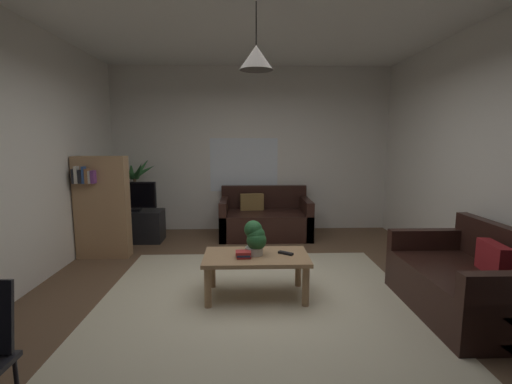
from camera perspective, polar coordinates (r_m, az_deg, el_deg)
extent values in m
cube|color=brown|center=(3.89, 0.15, -16.32)|extent=(4.89, 5.64, 0.02)
cube|color=beige|center=(3.70, 0.26, -17.41)|extent=(3.18, 3.10, 0.01)
cube|color=silver|center=(6.39, -0.75, 6.81)|extent=(5.01, 0.06, 2.89)
cube|color=silver|center=(4.24, -35.57, 4.52)|extent=(0.06, 5.64, 2.89)
cube|color=silver|center=(4.39, 34.57, 4.67)|extent=(0.06, 5.64, 2.89)
cube|color=white|center=(3.76, 0.17, 28.31)|extent=(4.89, 5.64, 0.02)
cube|color=white|center=(6.37, -1.96, 4.37)|extent=(1.20, 0.01, 0.95)
cube|color=black|center=(5.99, 1.47, -5.22)|extent=(1.49, 0.88, 0.42)
cube|color=black|center=(6.28, 1.28, -0.77)|extent=(1.49, 0.12, 0.40)
cube|color=black|center=(5.96, -5.14, -4.22)|extent=(0.12, 0.88, 0.64)
cube|color=black|center=(6.04, 8.00, -4.10)|extent=(0.12, 0.88, 0.64)
cube|color=brown|center=(6.11, -0.70, -1.60)|extent=(0.41, 0.15, 0.28)
cube|color=black|center=(3.94, 30.17, -13.66)|extent=(0.88, 1.41, 0.42)
cube|color=black|center=(4.03, 35.23, -7.46)|extent=(0.12, 1.41, 0.40)
cube|color=black|center=(4.43, 25.83, -9.47)|extent=(0.88, 0.12, 0.64)
cube|color=maroon|center=(3.87, 33.85, -8.88)|extent=(0.17, 0.41, 0.28)
cube|color=#A87F56|center=(3.70, 0.02, -10.38)|extent=(1.07, 0.60, 0.04)
cylinder|color=#A87F56|center=(3.57, -7.75, -14.98)|extent=(0.07, 0.07, 0.40)
cylinder|color=#A87F56|center=(3.60, 7.99, -14.77)|extent=(0.07, 0.07, 0.40)
cylinder|color=#A87F56|center=(4.02, -7.04, -12.27)|extent=(0.07, 0.07, 0.40)
cylinder|color=#A87F56|center=(4.05, 6.80, -12.12)|extent=(0.07, 0.07, 0.40)
cube|color=#B22D2D|center=(3.62, -2.01, -10.35)|extent=(0.16, 0.13, 0.02)
cube|color=#2D4C8C|center=(3.61, -2.02, -10.01)|extent=(0.13, 0.12, 0.02)
cube|color=#B22D2D|center=(3.59, -2.07, -9.69)|extent=(0.16, 0.12, 0.03)
cube|color=black|center=(3.73, 4.78, -9.76)|extent=(0.16, 0.13, 0.02)
cylinder|color=beige|center=(3.70, -0.33, -9.41)|extent=(0.18, 0.18, 0.08)
sphere|color=#235B2D|center=(3.66, 0.08, -7.78)|extent=(0.20, 0.20, 0.20)
sphere|color=#235B2D|center=(3.67, -0.02, -6.92)|extent=(0.19, 0.19, 0.19)
sphere|color=#235B2D|center=(3.67, -0.45, -6.04)|extent=(0.19, 0.19, 0.19)
cube|color=black|center=(6.03, -18.94, -5.18)|extent=(0.90, 0.44, 0.50)
cube|color=black|center=(5.92, -19.22, -0.45)|extent=(0.74, 0.05, 0.41)
cube|color=black|center=(5.89, -19.30, -0.48)|extent=(0.70, 0.00, 0.37)
cube|color=black|center=(5.96, -19.12, -2.70)|extent=(0.24, 0.16, 0.04)
cylinder|color=beige|center=(6.51, -18.59, -5.09)|extent=(0.32, 0.32, 0.30)
cylinder|color=brown|center=(6.42, -18.80, -0.73)|extent=(0.05, 0.05, 0.70)
cone|color=#2D6B33|center=(6.34, -17.48, 3.23)|extent=(0.39, 0.15, 0.27)
cone|color=#2D6B33|center=(6.48, -17.84, 3.72)|extent=(0.27, 0.38, 0.38)
cone|color=#2D6B33|center=(6.59, -19.39, 3.44)|extent=(0.27, 0.47, 0.35)
cone|color=#2D6B33|center=(6.45, -20.88, 3.23)|extent=(0.50, 0.13, 0.29)
cone|color=#2D6B33|center=(6.23, -20.06, 3.15)|extent=(0.22, 0.40, 0.33)
cone|color=#2D6B33|center=(6.17, -18.29, 3.34)|extent=(0.32, 0.42, 0.37)
cube|color=#A87F56|center=(5.30, -23.44, -2.28)|extent=(0.70, 0.22, 1.40)
cube|color=black|center=(5.24, -27.10, 2.31)|extent=(0.03, 0.16, 0.19)
cube|color=beige|center=(5.22, -26.71, 2.51)|extent=(0.04, 0.16, 0.23)
cube|color=black|center=(5.20, -26.20, 2.25)|extent=(0.05, 0.16, 0.18)
cube|color=#2D4C8C|center=(5.18, -25.78, 2.51)|extent=(0.03, 0.16, 0.22)
cube|color=#99663F|center=(5.17, -25.36, 2.36)|extent=(0.04, 0.16, 0.19)
cube|color=beige|center=(5.16, -24.97, 2.22)|extent=(0.03, 0.16, 0.17)
cube|color=#72387F|center=(5.14, -24.53, 2.26)|extent=(0.05, 0.16, 0.17)
cylinder|color=black|center=(3.67, 0.03, 25.47)|extent=(0.01, 0.01, 0.39)
cone|color=#4C4742|center=(3.59, 0.03, 20.79)|extent=(0.32, 0.32, 0.23)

